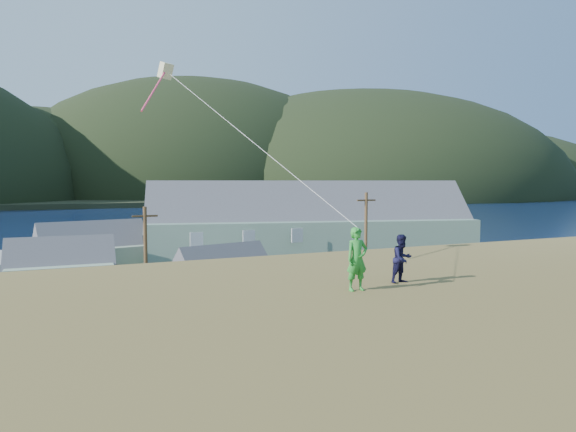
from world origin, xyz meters
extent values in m
plane|color=#0A1638|center=(0.00, 0.00, 0.00)|extent=(900.00, 900.00, 0.00)
cube|color=#4C3D19|center=(0.00, -2.00, 0.05)|extent=(110.00, 8.00, 0.10)
cube|color=#28282B|center=(0.00, 17.00, 0.06)|extent=(72.00, 36.00, 0.12)
cube|color=gray|center=(-6.00, 40.00, 0.45)|extent=(26.00, 14.00, 0.90)
cube|color=black|center=(0.00, 330.00, 1.00)|extent=(900.00, 320.00, 2.00)
ellipsoid|color=black|center=(-20.00, 300.00, 2.00)|extent=(200.00, 180.00, 100.00)
ellipsoid|color=black|center=(70.00, 290.00, 2.00)|extent=(230.00, 207.00, 142.60)
ellipsoid|color=black|center=(180.00, 270.00, 2.00)|extent=(280.00, 252.00, 134.40)
ellipsoid|color=black|center=(300.00, 300.00, 2.00)|extent=(240.00, 216.00, 100.80)
cube|color=slate|center=(18.33, 18.76, 3.10)|extent=(36.09, 17.48, 5.96)
cube|color=#47474C|center=(18.33, 18.76, 7.67)|extent=(36.53, 17.36, 9.69)
cube|color=gray|center=(-6.98, 16.56, 1.62)|extent=(8.50, 5.74, 2.99)
cube|color=#47474C|center=(-6.98, 16.56, 3.86)|extent=(9.00, 5.59, 5.45)
cube|color=white|center=(5.39, 8.03, 1.55)|extent=(8.17, 6.71, 2.85)
cube|color=#47474C|center=(5.39, 8.03, 3.68)|extent=(8.64, 6.77, 5.03)
cube|color=slate|center=(-3.86, 25.17, 1.78)|extent=(11.49, 8.32, 3.32)
cube|color=#47474C|center=(-3.86, 25.17, 4.38)|extent=(11.96, 8.35, 6.15)
cylinder|color=#47331E|center=(-1.86, 1.50, 4.37)|extent=(0.24, 0.24, 8.50)
cylinder|color=#47331E|center=(14.52, 1.50, 4.75)|extent=(0.24, 0.24, 9.26)
imported|color=#232127|center=(-5.91, 17.53, 0.85)|extent=(2.43, 5.15, 1.45)
imported|color=#395290|center=(4.42, 23.46, 0.81)|extent=(2.04, 4.37, 1.39)
imported|color=navy|center=(-0.59, 17.71, 0.82)|extent=(1.81, 4.19, 1.41)
imported|color=black|center=(-1.73, 23.65, 0.80)|extent=(1.88, 4.09, 1.36)
imported|color=#268B2D|center=(0.92, -19.71, 8.08)|extent=(0.65, 0.44, 1.76)
imported|color=black|center=(2.72, -19.31, 7.93)|extent=(0.79, 0.66, 1.45)
cube|color=beige|center=(-3.03, -13.02, 14.17)|extent=(0.60, 0.60, 0.60)
cylinder|color=#FD4266|center=(-3.63, -14.27, 13.27)|extent=(0.06, 0.06, 3.31)
cylinder|color=white|center=(-1.05, -16.37, 11.57)|extent=(0.02, 0.02, 9.35)
camera|label=1|loc=(-6.42, -31.84, 10.23)|focal=32.00mm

